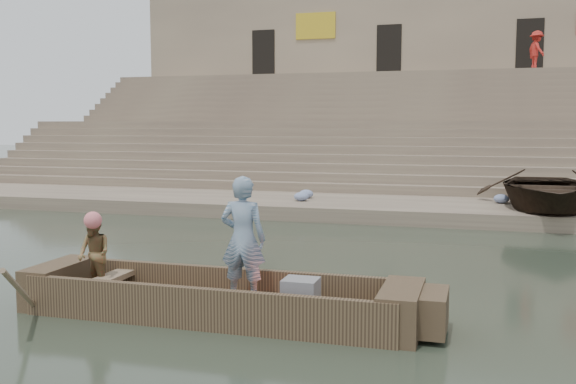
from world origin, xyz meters
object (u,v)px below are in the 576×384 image
at_px(main_rowboat, 217,309).
at_px(standing_man, 243,239).
at_px(beached_rowboat, 547,189).
at_px(pedestrian, 536,50).
at_px(television, 300,293).
at_px(rowing_man, 94,254).

relative_size(main_rowboat, standing_man, 2.85).
distance_m(standing_man, beached_rowboat, 11.56).
height_order(standing_man, beached_rowboat, standing_man).
bearing_deg(beached_rowboat, standing_man, -115.02).
bearing_deg(main_rowboat, pedestrian, 76.61).
bearing_deg(standing_man, pedestrian, -105.40).
height_order(main_rowboat, television, television).
xyz_separation_m(beached_rowboat, pedestrian, (0.58, 13.83, 5.15)).
bearing_deg(pedestrian, beached_rowboat, 153.47).
distance_m(main_rowboat, beached_rowboat, 11.85).
bearing_deg(beached_rowboat, main_rowboat, -116.32).
bearing_deg(main_rowboat, standing_man, 18.58).
bearing_deg(pedestrian, television, 145.19).
height_order(standing_man, television, standing_man).
bearing_deg(main_rowboat, television, -0.00).
relative_size(standing_man, rowing_man, 1.57).
relative_size(main_rowboat, television, 10.87).
relative_size(rowing_man, pedestrian, 0.63).
distance_m(television, pedestrian, 25.50).
bearing_deg(main_rowboat, rowing_man, -179.85).
xyz_separation_m(standing_man, television, (0.85, -0.12, -0.68)).
xyz_separation_m(standing_man, beached_rowboat, (4.88, 10.48, -0.16)).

